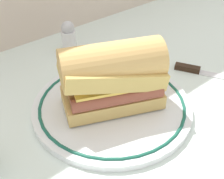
{
  "coord_description": "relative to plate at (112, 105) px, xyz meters",
  "views": [
    {
      "loc": [
        -0.29,
        -0.31,
        0.37
      ],
      "look_at": [
        -0.01,
        0.02,
        0.04
      ],
      "focal_mm": 48.19,
      "sensor_mm": 36.0,
      "label": 1
    }
  ],
  "objects": [
    {
      "name": "ground_plane",
      "position": [
        0.01,
        -0.02,
        -0.01
      ],
      "size": [
        1.5,
        1.5,
        0.0
      ],
      "primitive_type": "plane",
      "color": "silver"
    },
    {
      "name": "plate",
      "position": [
        0.0,
        0.0,
        0.0
      ],
      "size": [
        0.3,
        0.3,
        0.01
      ],
      "color": "white",
      "rests_on": "ground_plane"
    },
    {
      "name": "sausage_sandwich",
      "position": [
        -0.0,
        0.0,
        0.07
      ],
      "size": [
        0.2,
        0.15,
        0.12
      ],
      "rotation": [
        0.0,
        0.0,
        -0.41
      ],
      "color": "tan",
      "rests_on": "plate"
    },
    {
      "name": "salt_shaker",
      "position": [
        0.07,
        0.25,
        0.03
      ],
      "size": [
        0.03,
        0.03,
        0.07
      ],
      "color": "white",
      "rests_on": "ground_plane"
    },
    {
      "name": "butter_knife",
      "position": [
        0.23,
        -0.04,
        -0.0
      ],
      "size": [
        0.09,
        0.15,
        0.01
      ],
      "color": "silver",
      "rests_on": "ground_plane"
    }
  ]
}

